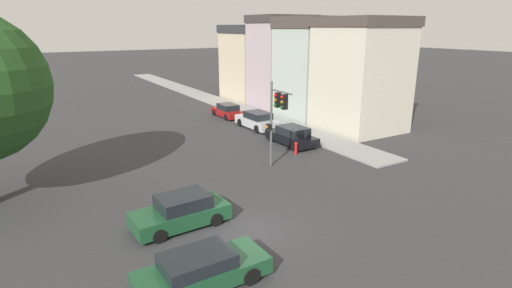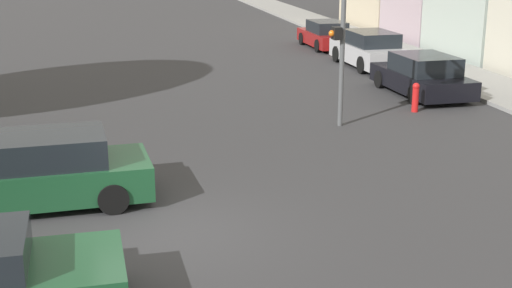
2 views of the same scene
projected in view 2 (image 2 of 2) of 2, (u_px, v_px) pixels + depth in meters
ground_plane at (163, 235)px, 13.03m from camera, size 300.00×300.00×0.00m
sidewalk_strip at (313, 21)px, 46.53m from camera, size 2.96×60.00×0.12m
crossing_car_1 at (43, 172)px, 14.34m from camera, size 4.43×2.20×1.47m
parked_car_0 at (422, 76)px, 24.56m from camera, size 2.14×4.54×1.41m
parked_car_1 at (370, 50)px, 29.93m from camera, size 2.08×4.73×1.51m
parked_car_2 at (326, 35)px, 35.19m from camera, size 1.86×4.26×1.34m
fire_hydrant at (415, 96)px, 22.16m from camera, size 0.22×0.22×0.92m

